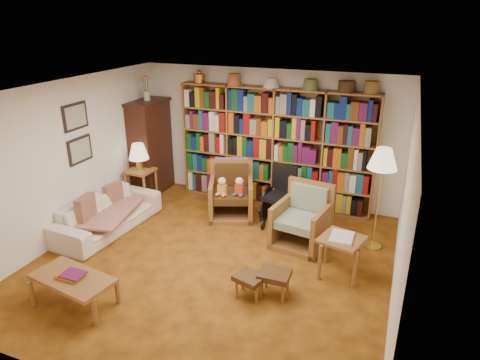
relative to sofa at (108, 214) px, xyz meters
The scene contains 23 objects.
floor 2.09m from the sofa, ahead, with size 5.00×5.00×0.00m, color #985717.
ceiling 3.03m from the sofa, ahead, with size 5.00×5.00×0.00m, color silver.
wall_back 3.18m from the sofa, 47.44° to the left, with size 5.00×5.00×0.00m, color white.
wall_front 3.58m from the sofa, 53.47° to the right, with size 5.00×5.00×0.00m, color white.
wall_left 1.10m from the sofa, 149.29° to the right, with size 5.00×5.00×0.00m, color white.
wall_right 4.66m from the sofa, ahead, with size 5.00×5.00×0.00m, color white.
bookshelf 3.18m from the sofa, 42.50° to the left, with size 3.60×0.30×2.42m.
curio_cabinet 1.87m from the sofa, 96.75° to the left, with size 0.50×0.95×2.40m.
framed_pictures 1.41m from the sofa, behind, with size 0.03×0.52×0.97m.
sofa is the anchor object (origin of this frame).
sofa_throw 0.05m from the sofa, ahead, with size 0.68×1.28×0.04m, color #C7B491.
cushion_left 0.41m from the sofa, 110.38° to the left, with size 0.11×0.36×0.36m, color maroon.
cushion_right 0.41m from the sofa, 110.38° to the right, with size 0.13×0.41×0.41m, color maroon.
side_table_lamp 1.18m from the sofa, 94.95° to the left, with size 0.50×0.50×0.67m.
table_lamp 1.37m from the sofa, 94.95° to the left, with size 0.37×0.37×0.51m.
armchair_leather 2.18m from the sofa, 37.45° to the left, with size 1.04×1.04×0.98m.
armchair_sage 3.22m from the sofa, 14.05° to the left, with size 0.90×0.92×0.96m.
wheelchair 2.95m from the sofa, 27.31° to the left, with size 0.61×0.80×1.01m.
floor_lamp 4.46m from the sofa, 13.56° to the left, with size 0.43×0.43×1.62m.
side_table_papers 3.84m from the sofa, ahead, with size 0.67×0.67×0.60m.
footstool_a 2.96m from the sofa, 16.62° to the right, with size 0.44×0.40×0.31m.
footstool_b 3.20m from the sofa, 12.63° to the right, with size 0.41×0.35×0.34m.
coffee_table 2.00m from the sofa, 64.46° to the right, with size 1.12×0.69×0.46m.
Camera 1 is at (2.35, -4.92, 3.45)m, focal length 32.00 mm.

